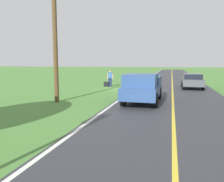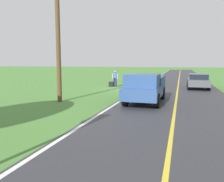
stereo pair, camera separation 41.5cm
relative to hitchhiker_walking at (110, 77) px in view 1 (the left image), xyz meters
The scene contains 9 objects.
ground_plane 2.45m from the hitchhiker_walking, 141.26° to the left, with size 200.00×200.00×0.00m, color #4C7F38.
road_surface 6.46m from the hitchhiker_walking, 167.32° to the left, with size 7.31×120.00×0.00m, color #333338.
lane_edge_line 3.25m from the hitchhiker_walking, 153.05° to the left, with size 0.16×117.60×0.00m, color silver.
lane_centre_line 6.46m from the hitchhiker_walking, 167.32° to the left, with size 0.14×117.60×0.00m, color gold.
hitchhiker_walking is the anchor object (origin of this frame).
suitcase_carried 0.84m from the hitchhiker_walking, 16.32° to the left, with size 0.20×0.46×0.51m, color black.
pickup_truck_passing 9.63m from the hitchhiker_walking, 116.99° to the left, with size 2.16×5.43×1.82m.
sedan_near_oncoming 8.08m from the hitchhiker_walking, behind, with size 1.94×4.41×1.41m.
utility_pole_roadside 10.15m from the hitchhiker_walking, 84.73° to the left, with size 0.28×0.28×7.18m, color brown.
Camera 1 is at (-4.33, 21.44, 2.50)m, focal length 36.90 mm.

